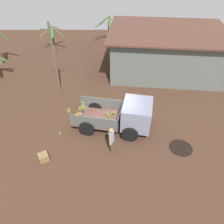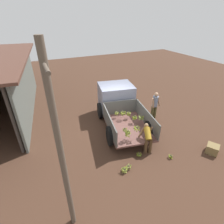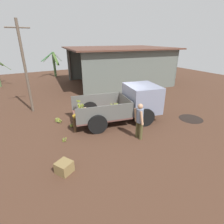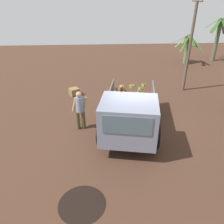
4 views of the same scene
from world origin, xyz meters
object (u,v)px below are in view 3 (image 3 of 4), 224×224
at_px(cargo_truck, 134,101).
at_px(person_worker_loading, 79,117).
at_px(person_foreground_visitor, 140,120).
at_px(banana_bunch_on_ground_0, 60,121).
at_px(wooden_crate_0, 64,167).
at_px(banana_bunch_on_ground_3, 57,120).
at_px(banana_bunch_on_ground_1, 64,139).
at_px(banana_bunch_on_ground_2, 72,125).
at_px(utility_pole, 25,67).

bearing_deg(cargo_truck, person_worker_loading, -170.85).
distance_m(person_foreground_visitor, banana_bunch_on_ground_0, 4.33).
bearing_deg(wooden_crate_0, person_worker_loading, 61.15).
bearing_deg(wooden_crate_0, banana_bunch_on_ground_3, 80.73).
height_order(banana_bunch_on_ground_1, banana_bunch_on_ground_3, banana_bunch_on_ground_3).
bearing_deg(banana_bunch_on_ground_3, banana_bunch_on_ground_2, -62.99).
xyz_separation_m(cargo_truck, banana_bunch_on_ground_0, (-3.76, 1.39, -0.90)).
relative_size(banana_bunch_on_ground_0, banana_bunch_on_ground_3, 0.90).
distance_m(banana_bunch_on_ground_2, wooden_crate_0, 3.28).
distance_m(utility_pole, person_worker_loading, 4.60).
height_order(banana_bunch_on_ground_0, banana_bunch_on_ground_3, banana_bunch_on_ground_3).
bearing_deg(cargo_truck, banana_bunch_on_ground_3, 168.08).
bearing_deg(person_worker_loading, cargo_truck, 16.84).
bearing_deg(utility_pole, cargo_truck, -38.81).
distance_m(utility_pole, banana_bunch_on_ground_0, 3.73).
xyz_separation_m(banana_bunch_on_ground_0, banana_bunch_on_ground_3, (-0.08, 0.24, -0.01)).
bearing_deg(cargo_truck, utility_pole, 152.20).
relative_size(person_worker_loading, wooden_crate_0, 2.50).
bearing_deg(wooden_crate_0, banana_bunch_on_ground_1, 75.70).
distance_m(cargo_truck, banana_bunch_on_ground_0, 4.11).
bearing_deg(banana_bunch_on_ground_3, person_foreground_visitor, -50.73).
distance_m(person_worker_loading, wooden_crate_0, 2.95).
relative_size(cargo_truck, wooden_crate_0, 10.03).
bearing_deg(banana_bunch_on_ground_1, cargo_truck, 7.52).
relative_size(person_worker_loading, banana_bunch_on_ground_2, 5.17).
bearing_deg(wooden_crate_0, utility_pole, 92.99).
height_order(banana_bunch_on_ground_0, banana_bunch_on_ground_1, banana_bunch_on_ground_0).
xyz_separation_m(cargo_truck, person_foreground_visitor, (-1.00, -1.85, -0.10)).
bearing_deg(wooden_crate_0, banana_bunch_on_ground_2, 69.05).
bearing_deg(person_worker_loading, banana_bunch_on_ground_3, 134.48).
height_order(cargo_truck, banana_bunch_on_ground_0, cargo_truck).
bearing_deg(utility_pole, banana_bunch_on_ground_3, -66.29).
height_order(person_worker_loading, banana_bunch_on_ground_1, person_worker_loading).
height_order(cargo_truck, utility_pole, utility_pole).
bearing_deg(person_worker_loading, banana_bunch_on_ground_0, 135.76).
xyz_separation_m(utility_pole, banana_bunch_on_ground_1, (0.82, -4.42, -2.58)).
bearing_deg(banana_bunch_on_ground_2, person_foreground_visitor, -46.71).
bearing_deg(banana_bunch_on_ground_3, wooden_crate_0, -99.27).
relative_size(cargo_truck, person_foreground_visitor, 2.91).
bearing_deg(banana_bunch_on_ground_1, banana_bunch_on_ground_2, 59.27).
xyz_separation_m(cargo_truck, banana_bunch_on_ground_3, (-3.84, 1.62, -0.90)).
height_order(banana_bunch_on_ground_0, wooden_crate_0, wooden_crate_0).
xyz_separation_m(person_worker_loading, banana_bunch_on_ground_1, (-0.91, -0.63, -0.62)).
bearing_deg(banana_bunch_on_ground_3, person_worker_loading, -64.22).
height_order(person_worker_loading, banana_bunch_on_ground_3, person_worker_loading).
bearing_deg(banana_bunch_on_ground_0, person_foreground_visitor, -49.54).
height_order(cargo_truck, wooden_crate_0, cargo_truck).
xyz_separation_m(banana_bunch_on_ground_3, wooden_crate_0, (-0.66, -4.06, 0.08)).
height_order(cargo_truck, banana_bunch_on_ground_2, cargo_truck).
xyz_separation_m(person_worker_loading, banana_bunch_on_ground_0, (-0.66, 1.29, -0.59)).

